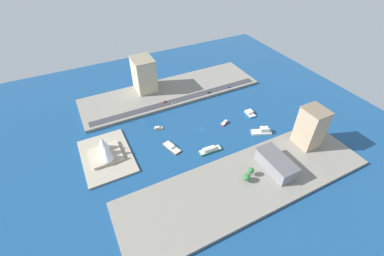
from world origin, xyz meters
name	(u,v)px	position (x,y,z in m)	size (l,w,h in m)	color
ground_plane	(202,129)	(0.00, 0.00, 0.00)	(440.00, 440.00, 0.00)	navy
quay_west	(247,182)	(-86.88, 0.00, 1.65)	(70.00, 240.00, 3.31)	gray
quay_east	(171,91)	(86.88, 0.00, 1.65)	(70.00, 240.00, 3.31)	gray
peninsula_point	(107,156)	(5.01, 106.98, 1.00)	(68.83, 47.71, 2.00)	#A89E89
road_strip	(179,100)	(60.86, 0.00, 3.38)	(10.37, 228.00, 0.15)	#38383D
water_taxi_orange	(158,128)	(22.64, 44.16, 1.22)	(6.30, 10.89, 3.06)	orange
catamaran_blue	(250,113)	(-2.17, -65.95, 1.68)	(16.02, 10.29, 4.29)	blue
barge_flat_brown	(171,147)	(-13.11, 43.17, 1.23)	(23.55, 14.12, 3.54)	brown
tugboat_red	(225,123)	(-3.87, -28.59, 1.32)	(8.27, 12.24, 3.53)	red
ferry_white_commuter	(262,131)	(-36.74, -57.54, 2.50)	(16.72, 23.52, 7.41)	silver
ferry_green_doubledeck	(210,150)	(-35.61, 9.49, 1.99)	(8.40, 25.68, 5.34)	#2D8C4C
office_block_beige	(144,74)	(106.42, 29.62, 25.55)	(33.18, 26.32, 44.42)	#C6B793
warehouse_low_gray	(276,163)	(-86.29, -32.74, 10.13)	(41.15, 19.63, 13.58)	gray
apartment_midrise_tan	(311,127)	(-73.07, -84.73, 24.96)	(24.28, 21.04, 43.24)	tan
van_white	(174,103)	(57.13, 9.12, 4.19)	(2.10, 4.73, 1.48)	black
hatchback_blue	(228,87)	(57.13, -73.04, 4.21)	(2.06, 5.05, 1.54)	black
pickup_red	(165,102)	(64.25, 18.70, 4.24)	(2.12, 4.95, 1.57)	black
suv_black	(209,92)	(57.58, -42.83, 4.16)	(2.12, 4.42, 1.41)	black
traffic_light_waterfront	(171,102)	(54.41, 14.13, 7.65)	(0.36, 0.36, 6.50)	black
opera_landmark	(105,150)	(4.80, 106.98, 10.13)	(30.75, 29.55, 21.44)	#BCAD93
park_tree_cluster	(248,175)	(-84.94, -1.83, 9.07)	(10.24, 13.76, 9.48)	brown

